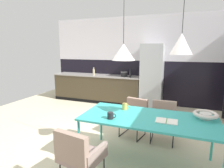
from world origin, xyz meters
TOP-DOWN VIEW (x-y plane):
  - ground_plane at (0.00, 0.00)m, footprint 7.95×7.95m
  - back_wall_splashback_dark at (0.00, 2.97)m, footprint 6.12×0.12m
  - back_wall_panel_upper at (0.00, 2.97)m, footprint 6.12×0.12m
  - kitchen_counter at (-1.42, 2.61)m, footprint 3.02×0.63m
  - refrigerator_column at (0.42, 2.61)m, footprint 0.64×0.60m
  - dining_table at (0.80, -0.27)m, footprint 1.99×0.90m
  - armchair_near_window at (0.96, 0.58)m, footprint 0.50×0.48m
  - armchair_facing_counter at (0.11, -1.16)m, footprint 0.55×0.54m
  - armchair_far_side at (0.38, 0.60)m, footprint 0.57×0.56m
  - fruit_bowl at (1.59, -0.04)m, footprint 0.35×0.35m
  - open_book at (1.07, -0.35)m, footprint 0.30×0.21m
  - mug_dark_espresso at (0.37, -0.05)m, footprint 0.13×0.09m
  - mug_tall_blue at (0.29, -0.53)m, footprint 0.13×0.09m
  - cooking_pot at (-0.44, 2.56)m, footprint 0.22×0.22m
  - bottle_spice_small at (-1.47, 2.50)m, footprint 0.07×0.07m
  - bottle_wine_green at (-0.20, 2.41)m, footprint 0.07×0.07m
  - pendant_lamp_over_table_near at (0.40, -0.27)m, footprint 0.34×0.34m
  - pendant_lamp_over_table_far at (1.19, -0.30)m, footprint 0.29×0.29m

SIDE VIEW (x-z plane):
  - ground_plane at x=0.00m, z-range 0.00..0.00m
  - kitchen_counter at x=-1.42m, z-range 0.00..0.91m
  - armchair_far_side at x=0.38m, z-range 0.11..0.85m
  - armchair_near_window at x=0.96m, z-range 0.12..0.87m
  - armchair_facing_counter at x=0.11m, z-range 0.11..0.94m
  - back_wall_splashback_dark at x=0.00m, z-range 0.00..1.39m
  - dining_table at x=0.80m, z-range 0.34..1.09m
  - open_book at x=1.07m, z-range 0.75..0.76m
  - mug_tall_blue at x=0.29m, z-range 0.75..0.85m
  - mug_dark_espresso at x=0.37m, z-range 0.75..0.86m
  - fruit_bowl at x=1.59m, z-range 0.76..0.86m
  - refrigerator_column at x=0.42m, z-range 0.00..1.91m
  - cooking_pot at x=-0.44m, z-range 0.90..1.07m
  - bottle_spice_small at x=-1.47m, z-range 0.89..1.15m
  - bottle_wine_green at x=-0.20m, z-range 0.88..1.17m
  - pendant_lamp_over_table_near at x=0.40m, z-range 1.14..2.28m
  - pendant_lamp_over_table_far at x=1.19m, z-range 1.29..2.34m
  - back_wall_panel_upper at x=0.00m, z-range 1.39..2.78m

